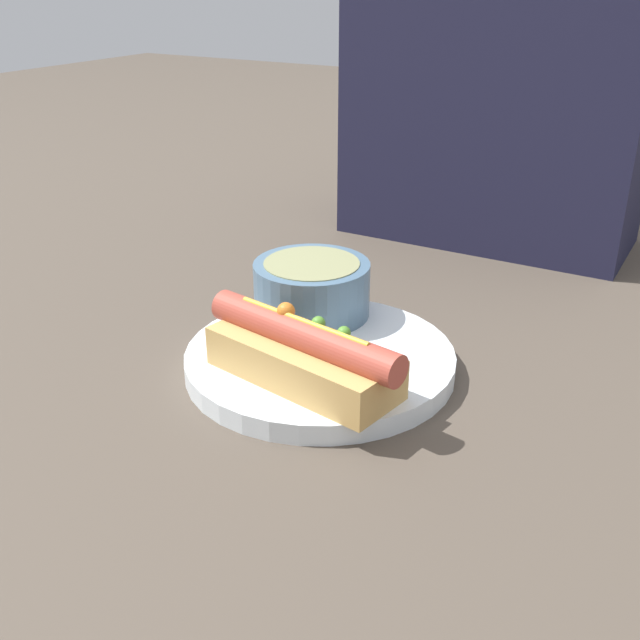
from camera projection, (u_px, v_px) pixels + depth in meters
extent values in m
plane|color=#4C4238|center=(320.00, 369.00, 0.70)|extent=(4.00, 4.00, 0.00)
cylinder|color=white|center=(320.00, 360.00, 0.69)|extent=(0.25, 0.25, 0.02)
cube|color=tan|center=(303.00, 362.00, 0.63)|extent=(0.18, 0.09, 0.04)
cylinder|color=#B24738|center=(303.00, 335.00, 0.62)|extent=(0.20, 0.06, 0.03)
sphere|color=#518C2D|center=(344.00, 333.00, 0.60)|extent=(0.01, 0.01, 0.01)
sphere|color=#518C2D|center=(318.00, 323.00, 0.61)|extent=(0.01, 0.01, 0.01)
sphere|color=orange|center=(286.00, 311.00, 0.63)|extent=(0.02, 0.02, 0.02)
cylinder|color=gold|center=(303.00, 321.00, 0.62)|extent=(0.13, 0.03, 0.01)
cylinder|color=slate|center=(312.00, 289.00, 0.75)|extent=(0.12, 0.12, 0.05)
cylinder|color=#8C8E60|center=(312.00, 267.00, 0.74)|extent=(0.10, 0.10, 0.01)
cube|color=#B7B7BC|center=(276.00, 348.00, 0.69)|extent=(0.11, 0.08, 0.00)
ellipsoid|color=#B7B7BC|center=(246.00, 313.00, 0.75)|extent=(0.04, 0.04, 0.01)
cube|color=#1E1E38|center=(502.00, 55.00, 0.94)|extent=(0.37, 0.17, 0.48)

